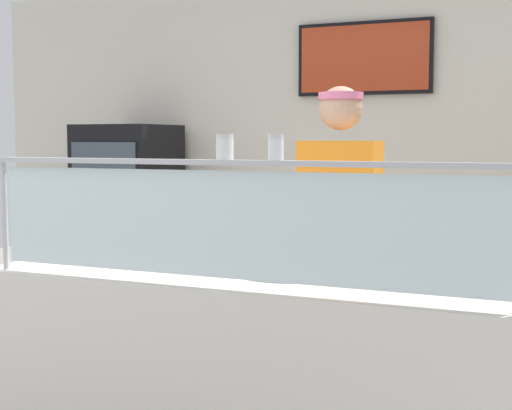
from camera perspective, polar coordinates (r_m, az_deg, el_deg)
The scene contains 9 objects.
shop_rear_unit at distance 5.27m, azimuth 10.44°, elevation 3.53°, with size 6.69×0.13×2.70m.
serving_counter at distance 3.13m, azimuth 0.28°, elevation -14.03°, with size 2.29×0.76×0.95m, color silver.
sneeze_guard at distance 2.68m, azimuth -2.37°, elevation -0.28°, with size 2.12×0.06×0.48m.
pizza_tray at distance 3.06m, azimuth 2.76°, elevation -4.96°, with size 0.52×0.52×0.04m.
pizza_server at distance 3.03m, azimuth 3.07°, elevation -4.64°, with size 0.07×0.28×0.01m, color #ADAFB7.
parmesan_shaker at distance 2.67m, azimuth -2.48°, elevation 4.45°, with size 0.07×0.07×0.09m.
pepper_flake_shaker at distance 2.59m, azimuth 1.57°, elevation 4.43°, with size 0.06×0.06×0.09m.
worker_figure at distance 3.54m, azimuth 6.62°, elevation -2.98°, with size 0.41×0.50×1.76m.
drink_fridge at distance 5.64m, azimuth -9.99°, elevation -1.99°, with size 0.65×0.65×1.62m.
Camera 1 is at (2.29, -2.35, 1.51)m, focal length 50.76 mm.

